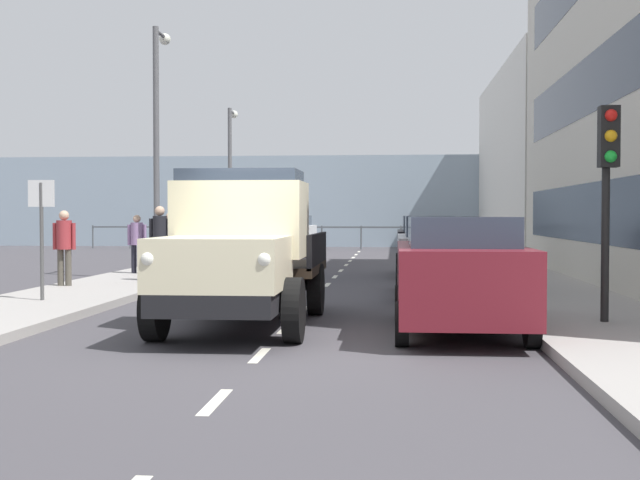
{
  "coord_description": "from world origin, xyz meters",
  "views": [
    {
      "loc": [
        -1.66,
        10.79,
        1.75
      ],
      "look_at": [
        0.21,
        -10.24,
        1.11
      ],
      "focal_mm": 46.82,
      "sensor_mm": 36.0,
      "label": 1
    }
  ],
  "objects_px": {
    "car_grey_oppositeside_1": "(271,239)",
    "car_white_oppositeside_2": "(292,235)",
    "pedestrian_strolling": "(170,235)",
    "pedestrian_couple_a": "(137,239)",
    "street_sign": "(42,218)",
    "car_navy_oppositeside_0": "(240,245)",
    "pedestrian_couple_b": "(64,241)",
    "car_silver_kerbside_1": "(439,255)",
    "truck_vintage_cream": "(241,252)",
    "lamp_post_promenade": "(158,128)",
    "pedestrian_near_railing": "(160,237)",
    "traffic_light_near": "(608,166)",
    "car_black_kerbside_2": "(428,245)",
    "lamp_post_far": "(231,167)",
    "car_maroon_kerbside_near": "(459,273)"
  },
  "relations": [
    {
      "from": "pedestrian_strolling",
      "to": "car_maroon_kerbside_near",
      "type": "bearing_deg",
      "value": 121.28
    },
    {
      "from": "car_grey_oppositeside_1",
      "to": "car_white_oppositeside_2",
      "type": "height_order",
      "value": "same"
    },
    {
      "from": "lamp_post_far",
      "to": "pedestrian_strolling",
      "type": "bearing_deg",
      "value": 87.37
    },
    {
      "from": "truck_vintage_cream",
      "to": "lamp_post_far",
      "type": "distance_m",
      "value": 21.35
    },
    {
      "from": "car_grey_oppositeside_1",
      "to": "pedestrian_strolling",
      "type": "relative_size",
      "value": 2.38
    },
    {
      "from": "pedestrian_near_railing",
      "to": "pedestrian_strolling",
      "type": "relative_size",
      "value": 1.09
    },
    {
      "from": "car_silver_kerbside_1",
      "to": "street_sign",
      "type": "relative_size",
      "value": 1.91
    },
    {
      "from": "street_sign",
      "to": "car_white_oppositeside_2",
      "type": "bearing_deg",
      "value": -96.7
    },
    {
      "from": "car_maroon_kerbside_near",
      "to": "pedestrian_strolling",
      "type": "relative_size",
      "value": 2.53
    },
    {
      "from": "car_black_kerbside_2",
      "to": "pedestrian_couple_a",
      "type": "bearing_deg",
      "value": 12.21
    },
    {
      "from": "car_grey_oppositeside_1",
      "to": "pedestrian_couple_a",
      "type": "bearing_deg",
      "value": 67.57
    },
    {
      "from": "truck_vintage_cream",
      "to": "car_grey_oppositeside_1",
      "type": "xyz_separation_m",
      "value": [
        1.95,
        -16.34,
        -0.28
      ]
    },
    {
      "from": "pedestrian_couple_a",
      "to": "pedestrian_near_railing",
      "type": "bearing_deg",
      "value": 118.38
    },
    {
      "from": "car_grey_oppositeside_1",
      "to": "pedestrian_near_railing",
      "type": "distance_m",
      "value": 9.26
    },
    {
      "from": "pedestrian_strolling",
      "to": "car_grey_oppositeside_1",
      "type": "bearing_deg",
      "value": -127.28
    },
    {
      "from": "pedestrian_couple_a",
      "to": "pedestrian_strolling",
      "type": "bearing_deg",
      "value": -91.07
    },
    {
      "from": "car_white_oppositeside_2",
      "to": "lamp_post_promenade",
      "type": "relative_size",
      "value": 0.59
    },
    {
      "from": "pedestrian_near_railing",
      "to": "lamp_post_far",
      "type": "xyz_separation_m",
      "value": [
        0.94,
        -13.57,
        2.48
      ]
    },
    {
      "from": "car_maroon_kerbside_near",
      "to": "street_sign",
      "type": "height_order",
      "value": "street_sign"
    },
    {
      "from": "pedestrian_couple_b",
      "to": "lamp_post_far",
      "type": "height_order",
      "value": "lamp_post_far"
    },
    {
      "from": "car_silver_kerbside_1",
      "to": "street_sign",
      "type": "height_order",
      "value": "street_sign"
    },
    {
      "from": "street_sign",
      "to": "traffic_light_near",
      "type": "bearing_deg",
      "value": 166.12
    },
    {
      "from": "car_navy_oppositeside_0",
      "to": "car_white_oppositeside_2",
      "type": "relative_size",
      "value": 1.12
    },
    {
      "from": "traffic_light_near",
      "to": "lamp_post_far",
      "type": "relative_size",
      "value": 0.54
    },
    {
      "from": "pedestrian_couple_b",
      "to": "pedestrian_strolling",
      "type": "bearing_deg",
      "value": -93.61
    },
    {
      "from": "car_black_kerbside_2",
      "to": "car_grey_oppositeside_1",
      "type": "relative_size",
      "value": 0.96
    },
    {
      "from": "pedestrian_couple_b",
      "to": "lamp_post_promenade",
      "type": "height_order",
      "value": "lamp_post_promenade"
    },
    {
      "from": "pedestrian_strolling",
      "to": "lamp_post_far",
      "type": "distance_m",
      "value": 8.36
    },
    {
      "from": "traffic_light_near",
      "to": "truck_vintage_cream",
      "type": "bearing_deg",
      "value": 1.34
    },
    {
      "from": "truck_vintage_cream",
      "to": "lamp_post_far",
      "type": "height_order",
      "value": "lamp_post_far"
    },
    {
      "from": "car_silver_kerbside_1",
      "to": "pedestrian_couple_b",
      "type": "distance_m",
      "value": 8.37
    },
    {
      "from": "pedestrian_strolling",
      "to": "car_silver_kerbside_1",
      "type": "bearing_deg",
      "value": 136.8
    },
    {
      "from": "truck_vintage_cream",
      "to": "car_navy_oppositeside_0",
      "type": "distance_m",
      "value": 10.6
    },
    {
      "from": "truck_vintage_cream",
      "to": "lamp_post_promenade",
      "type": "relative_size",
      "value": 0.85
    },
    {
      "from": "lamp_post_promenade",
      "to": "lamp_post_far",
      "type": "distance_m",
      "value": 11.26
    },
    {
      "from": "car_navy_oppositeside_0",
      "to": "pedestrian_strolling",
      "type": "relative_size",
      "value": 2.63
    },
    {
      "from": "car_silver_kerbside_1",
      "to": "pedestrian_strolling",
      "type": "height_order",
      "value": "pedestrian_strolling"
    },
    {
      "from": "truck_vintage_cream",
      "to": "traffic_light_near",
      "type": "distance_m",
      "value": 5.62
    },
    {
      "from": "car_black_kerbside_2",
      "to": "car_grey_oppositeside_1",
      "type": "height_order",
      "value": "same"
    },
    {
      "from": "car_black_kerbside_2",
      "to": "pedestrian_strolling",
      "type": "xyz_separation_m",
      "value": [
        7.91,
        -1.39,
        0.23
      ]
    },
    {
      "from": "street_sign",
      "to": "pedestrian_strolling",
      "type": "bearing_deg",
      "value": -87.89
    },
    {
      "from": "car_white_oppositeside_2",
      "to": "pedestrian_couple_b",
      "type": "relative_size",
      "value": 2.3
    },
    {
      "from": "car_maroon_kerbside_near",
      "to": "truck_vintage_cream",
      "type": "bearing_deg",
      "value": -3.3
    },
    {
      "from": "truck_vintage_cream",
      "to": "car_navy_oppositeside_0",
      "type": "height_order",
      "value": "truck_vintage_cream"
    },
    {
      "from": "truck_vintage_cream",
      "to": "lamp_post_promenade",
      "type": "height_order",
      "value": "lamp_post_promenade"
    },
    {
      "from": "car_grey_oppositeside_1",
      "to": "car_navy_oppositeside_0",
      "type": "bearing_deg",
      "value": 90.0
    },
    {
      "from": "car_navy_oppositeside_0",
      "to": "pedestrian_couple_b",
      "type": "relative_size",
      "value": 2.58
    },
    {
      "from": "car_grey_oppositeside_1",
      "to": "pedestrian_strolling",
      "type": "height_order",
      "value": "pedestrian_strolling"
    },
    {
      "from": "pedestrian_couple_a",
      "to": "street_sign",
      "type": "relative_size",
      "value": 0.71
    },
    {
      "from": "pedestrian_couple_b",
      "to": "pedestrian_couple_a",
      "type": "distance_m",
      "value": 4.1
    }
  ]
}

